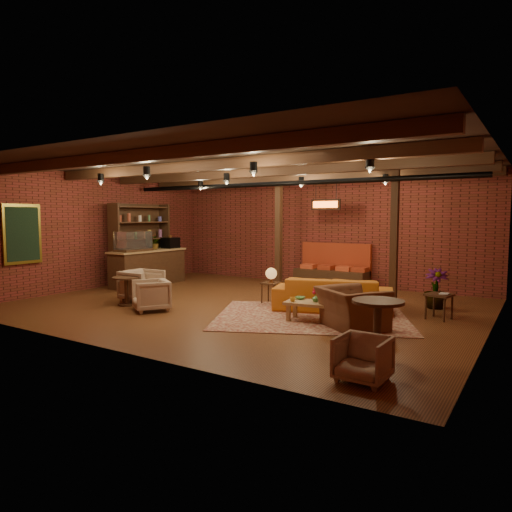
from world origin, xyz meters
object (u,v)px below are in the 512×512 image
Objects in this scene: side_table_lamp at (271,276)px; side_table_book at (439,296)px; plant_tall at (437,249)px; round_table_left at (126,286)px; armchair_b at (151,294)px; armchair_right at (352,301)px; round_table_right at (378,320)px; armchair_far at (363,357)px; armchair_a at (142,284)px; coffee_table at (314,304)px; sofa at (333,294)px.

side_table_book is at bearing 5.55° from side_table_lamp.
round_table_left is at bearing -150.38° from plant_tall.
side_table_lamp reaches higher than side_table_book.
side_table_lamp reaches higher than round_table_left.
armchair_b is 4.28m from armchair_right.
armchair_b is 5.19m from round_table_right.
armchair_a is at bearing 161.68° from armchair_far.
round_table_right is at bearing -89.53° from plant_tall.
round_table_right is at bearing -103.52° from armchair_a.
armchair_right reaches higher than coffee_table.
armchair_b reaches higher than coffee_table.
armchair_far is (1.87, -2.59, -0.03)m from coffee_table.
plant_tall is (5.11, 3.56, 0.95)m from armchair_b.
round_table_left is 0.58× the size of armchair_right.
plant_tall is (-0.16, 5.20, 1.00)m from armchair_far.
coffee_table is at bearing -123.24° from plant_tall.
round_table_left is at bearing 172.39° from round_table_right.
armchair_a reaches higher than coffee_table.
plant_tall is at bearing 56.76° from coffee_table.
round_table_right is at bearing 26.80° from armchair_b.
armchair_b is 0.87× the size of round_table_right.
armchair_right reaches higher than round_table_left.
armchair_right reaches higher than round_table_right.
sofa is at bearing 119.84° from armchair_far.
round_table_right is at bearing -43.04° from coffee_table.
side_table_book is at bearing 173.03° from sofa.
side_table_lamp and armchair_a have the same top height.
armchair_a is at bearing -154.64° from plant_tall.
side_table_lamp is 0.74× the size of armchair_right.
armchair_b is 5.52m from armchair_far.
round_table_right is (-0.24, -3.14, 0.10)m from side_table_book.
side_table_lamp is 1.13× the size of armchair_b.
armchair_right is (0.80, -0.13, 0.15)m from coffee_table.
armchair_a is 1.34× the size of armchair_far.
round_table_left reaches higher than armchair_far.
armchair_far is (5.27, -1.64, -0.06)m from armchair_b.
armchair_a reaches higher than armchair_b.
round_table_left reaches higher than side_table_book.
side_table_lamp is at bearing -63.32° from armchair_a.
side_table_lamp is 5.15m from armchair_far.
round_table_left is at bearing -173.85° from armchair_a.
round_table_right reaches higher than side_table_lamp.
armchair_a is (-4.28, -1.41, 0.05)m from sofa.
side_table_book is (1.98, 1.51, 0.13)m from coffee_table.
round_table_left is at bearing 165.96° from armchair_far.
plant_tall is at bearing -158.15° from sofa.
armchair_far is at bearing -111.39° from armchair_a.
armchair_b reaches higher than side_table_book.
plant_tall is at bearing 69.16° from armchair_b.
armchair_far is at bearing 100.60° from sofa.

